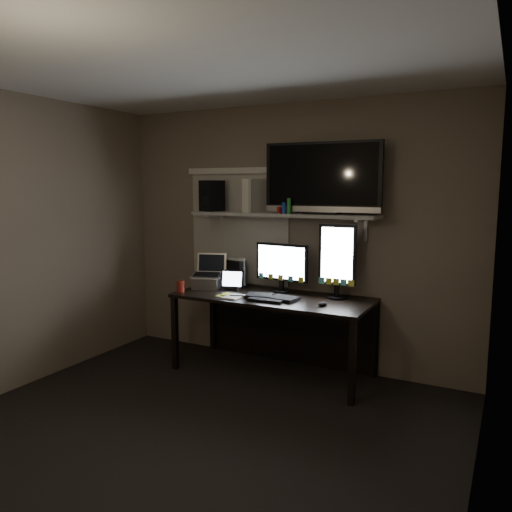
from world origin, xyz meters
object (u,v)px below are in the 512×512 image
Objects in this scene: mouse at (323,304)px; game_console at (254,196)px; desk at (278,312)px; keyboard at (272,297)px; tv at (322,178)px; cup at (180,286)px; laptop at (206,272)px; monitor_portrait at (337,261)px; monitor_landscape at (282,268)px; tablet at (233,280)px; speaker at (212,196)px.

mouse is 1.27m from game_console.
desk is 0.30m from keyboard.
game_console is (-0.34, 0.31, 0.89)m from keyboard.
mouse is 0.09× the size of tv.
laptop is at bearing 63.45° from cup.
monitor_landscape is at bearing 178.43° from monitor_portrait.
mouse is at bearing -26.43° from desk.
keyboard is 1.00m from game_console.
monitor_portrait is 2.99× the size of tablet.
cup is at bearing -127.39° from game_console.
speaker reaches higher than keyboard.
monitor_landscape reaches higher than keyboard.
speaker is at bearing 158.72° from keyboard.
speaker is (-0.03, 0.16, 0.74)m from laptop.
desk is at bearing -173.95° from monitor_portrait.
laptop is (-1.26, 0.16, 0.15)m from mouse.
tv is 3.37× the size of game_console.
monitor_portrait is 6.28× the size of cup.
cup is at bearing -155.72° from tablet.
mouse is at bearing -9.81° from game_console.
game_console is 0.46m from speaker.
monitor_portrait is 1.02m from game_console.
monitor_landscape is at bearing 10.22° from game_console.
cup is at bearing -162.14° from tv.
cup is (-0.40, -0.31, -0.04)m from tablet.
mouse is 1.28m from laptop.
cup is at bearing -173.08° from keyboard.
tablet is (-1.00, -0.12, -0.24)m from monitor_portrait.
game_console is at bearing 29.73° from tablet.
desk is 5.93× the size of speaker.
tv is at bearing 19.51° from cup.
game_console is (-0.30, 0.09, 1.08)m from desk.
game_console reaches higher than desk.
monitor_landscape is 0.55m from monitor_portrait.
laptop is at bearing -172.28° from tv.
speaker is (0.10, 0.42, 0.85)m from cup.
mouse is 0.31× the size of game_console.
laptop reaches higher than cup.
tablet is at bearing -172.72° from tv.
mouse reaches higher than desk.
desk is 1.31m from tv.
speaker is (-0.75, -0.02, 0.67)m from monitor_landscape.
mouse is 1.39m from cup.
tablet is 0.86m from speaker.
game_console is at bearing 177.60° from monitor_portrait.
laptop reaches higher than mouse.
monitor_landscape is at bearing 178.62° from tv.
mouse is at bearing -26.03° from laptop.
monitor_landscape reaches higher than desk.
keyboard is 4.49× the size of cup.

